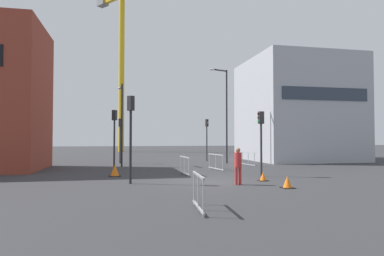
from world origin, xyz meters
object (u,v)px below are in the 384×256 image
object	(u,v)px
streetlamp_short	(122,117)
traffic_light_corner	(120,133)
traffic_light_far	(207,133)
traffic_cone_by_barrier	(115,171)
construction_crane	(123,47)
traffic_cone_orange	(263,177)
traffic_cone_on_verge	(287,182)
traffic_light_island	(131,125)
traffic_light_near	(261,132)
streetlamp_tall	(225,109)
pedestrian_walking	(238,163)
traffic_light_verge	(114,130)

from	to	relation	value
streetlamp_short	traffic_light_corner	size ratio (longest dim) A/B	1.64
traffic_light_far	traffic_cone_by_barrier	distance (m)	14.45
construction_crane	traffic_cone_orange	distance (m)	43.52
construction_crane	traffic_cone_on_verge	world-z (taller)	construction_crane
traffic_light_island	traffic_light_corner	xyz separation A→B (m)	(-0.50, 13.58, -0.19)
streetlamp_short	traffic_light_near	xyz separation A→B (m)	(7.74, -8.72, -1.36)
traffic_light_island	traffic_light_corner	world-z (taller)	traffic_light_island
streetlamp_short	traffic_cone_on_verge	world-z (taller)	streetlamp_short
streetlamp_tall	streetlamp_short	bearing A→B (deg)	-171.87
traffic_light_island	traffic_cone_by_barrier	distance (m)	4.32
construction_crane	traffic_light_corner	distance (m)	29.47
construction_crane	pedestrian_walking	xyz separation A→B (m)	(5.10, -40.66, -16.03)
construction_crane	traffic_cone_by_barrier	xyz separation A→B (m)	(-0.58, -35.84, -16.71)
traffic_light_island	pedestrian_walking	world-z (taller)	traffic_light_island
traffic_light_island	traffic_light_near	xyz separation A→B (m)	(7.34, 1.61, -0.30)
traffic_light_verge	traffic_light_far	bearing A→B (deg)	41.92
streetlamp_tall	traffic_cone_on_verge	size ratio (longest dim) A/B	15.30
traffic_light_corner	construction_crane	bearing A→B (deg)	89.31
traffic_light_far	traffic_light_near	size ratio (longest dim) A/B	1.09
traffic_light_far	pedestrian_walking	distance (m)	16.67
streetlamp_short	traffic_light_verge	xyz separation A→B (m)	(-0.49, -2.98, -1.11)
traffic_light_near	traffic_light_island	bearing A→B (deg)	-167.60
traffic_light_island	traffic_cone_by_barrier	world-z (taller)	traffic_light_island
traffic_light_island	traffic_cone_orange	xyz separation A→B (m)	(6.62, -0.27, -2.59)
traffic_light_island	traffic_light_verge	distance (m)	7.41
traffic_light_far	traffic_light_corner	bearing A→B (deg)	-170.16
streetlamp_short	pedestrian_walking	bearing A→B (deg)	-65.65
traffic_light_island	traffic_light_far	bearing A→B (deg)	63.11
traffic_light_corner	streetlamp_tall	bearing A→B (deg)	-12.72
traffic_light_far	traffic_light_near	distance (m)	13.38
traffic_light_near	traffic_light_verge	size ratio (longest dim) A/B	0.90
streetlamp_short	traffic_light_far	xyz separation A→B (m)	(8.00, 4.65, -1.17)
traffic_light_verge	traffic_cone_on_verge	world-z (taller)	traffic_light_verge
traffic_cone_orange	traffic_cone_on_verge	world-z (taller)	traffic_cone_on_verge
traffic_light_corner	traffic_cone_by_barrier	distance (m)	10.39
traffic_cone_by_barrier	traffic_cone_orange	xyz separation A→B (m)	(7.40, -3.72, -0.11)
streetlamp_tall	traffic_light_far	size ratio (longest dim) A/B	2.03
traffic_light_island	traffic_cone_by_barrier	size ratio (longest dim) A/B	6.15
traffic_cone_on_verge	streetlamp_short	bearing A→B (deg)	118.06
streetlamp_tall	pedestrian_walking	world-z (taller)	streetlamp_tall
construction_crane	traffic_light_verge	bearing A→B (deg)	-91.25
traffic_light_corner	traffic_light_near	size ratio (longest dim) A/B	1.05
traffic_light_far	traffic_light_corner	xyz separation A→B (m)	(-8.10, -1.41, -0.07)
traffic_light_near	traffic_light_verge	bearing A→B (deg)	145.10
construction_crane	traffic_light_corner	xyz separation A→B (m)	(-0.31, -25.70, -14.42)
streetlamp_short	traffic_light_island	bearing A→B (deg)	-87.79
streetlamp_short	traffic_light_corner	xyz separation A→B (m)	(-0.10, 3.24, -1.24)
streetlamp_tall	streetlamp_short	size ratio (longest dim) A/B	1.27
traffic_light_island	traffic_light_near	bearing A→B (deg)	12.40
traffic_cone_by_barrier	traffic_cone_on_verge	distance (m)	9.71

